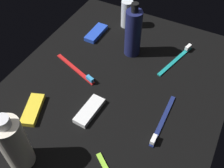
{
  "coord_description": "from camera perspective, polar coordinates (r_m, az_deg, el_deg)",
  "views": [
    {
      "loc": [
        45.96,
        23.91,
        61.01
      ],
      "look_at": [
        0.0,
        0.0,
        3.0
      ],
      "focal_mm": 42.95,
      "sensor_mm": 36.0,
      "label": 1
    }
  ],
  "objects": [
    {
      "name": "ground_plane",
      "position": [
        0.8,
        -0.0,
        -1.71
      ],
      "size": [
        84.0,
        64.0,
        1.2
      ],
      "primitive_type": "cube",
      "color": "black"
    },
    {
      "name": "lotion_bottle",
      "position": [
        0.87,
        4.51,
        10.82
      ],
      "size": [
        5.28,
        5.28,
        18.87
      ],
      "color": "#1A1E4D",
      "rests_on": "ground_plane"
    },
    {
      "name": "bodywash_bottle",
      "position": [
        0.64,
        -20.15,
        -11.82
      ],
      "size": [
        6.23,
        6.23,
        17.56
      ],
      "color": "silver",
      "rests_on": "ground_plane"
    },
    {
      "name": "deodorant_stick",
      "position": [
        1.01,
        3.16,
        14.67
      ],
      "size": [
        4.15,
        4.15,
        10.24
      ],
      "primitive_type": "cylinder",
      "color": "silver",
      "rests_on": "ground_plane"
    },
    {
      "name": "toothbrush_red",
      "position": [
        0.86,
        -7.41,
        3.0
      ],
      "size": [
        7.11,
        17.38,
        2.1
      ],
      "color": "red",
      "rests_on": "ground_plane"
    },
    {
      "name": "toothbrush_navy",
      "position": [
        0.74,
        10.53,
        -8.01
      ],
      "size": [
        18.01,
        1.42,
        2.1
      ],
      "color": "navy",
      "rests_on": "ground_plane"
    },
    {
      "name": "toothbrush_teal",
      "position": [
        0.92,
        13.7,
        5.33
      ],
      "size": [
        17.65,
        6.02,
        2.1
      ],
      "color": "teal",
      "rests_on": "ground_plane"
    },
    {
      "name": "snack_bar_blue",
      "position": [
        0.99,
        -3.4,
        10.81
      ],
      "size": [
        10.46,
        4.15,
        1.5
      ],
      "primitive_type": "cube",
      "rotation": [
        0.0,
        0.0,
        -0.01
      ],
      "color": "blue",
      "rests_on": "ground_plane"
    },
    {
      "name": "snack_bar_white",
      "position": [
        0.75,
        -4.82,
        -5.67
      ],
      "size": [
        10.61,
        4.57,
        1.5
      ],
      "primitive_type": "cube",
      "rotation": [
        0.0,
        0.0,
        -0.06
      ],
      "color": "white",
      "rests_on": "ground_plane"
    },
    {
      "name": "snack_bar_yellow",
      "position": [
        0.78,
        -16.5,
        -5.22
      ],
      "size": [
        11.14,
        7.39,
        1.5
      ],
      "primitive_type": "cube",
      "rotation": [
        0.0,
        0.0,
        0.36
      ],
      "color": "yellow",
      "rests_on": "ground_plane"
    }
  ]
}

